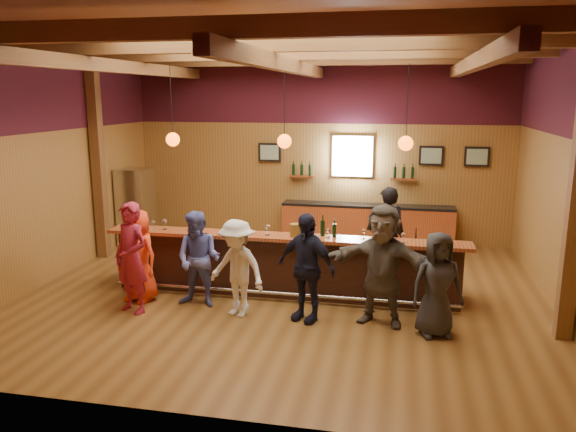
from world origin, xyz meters
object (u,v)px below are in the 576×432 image
(bartender, at_px, (387,234))
(customer_brown, at_px, (382,265))
(customer_navy, at_px, (306,267))
(customer_dark, at_px, (437,285))
(stainless_fridge, at_px, (136,207))
(bottle_a, at_px, (323,228))
(bar_counter, at_px, (287,263))
(customer_redvest, at_px, (131,258))
(customer_white, at_px, (237,268))
(customer_denim, at_px, (199,259))
(customer_orange, at_px, (138,255))
(back_bar_cabinet, at_px, (367,224))
(ice_bucket, at_px, (296,230))

(bartender, bearing_deg, customer_brown, 82.09)
(customer_navy, xyz_separation_m, customer_dark, (1.97, -0.19, -0.08))
(stainless_fridge, relative_size, bottle_a, 5.02)
(bar_counter, xyz_separation_m, customer_redvest, (-2.25, -1.46, 0.38))
(customer_white, bearing_deg, customer_denim, -178.60)
(bottle_a, bearing_deg, customer_orange, -166.06)
(bar_counter, bearing_deg, bartender, 27.70)
(back_bar_cabinet, height_order, customer_orange, customer_orange)
(back_bar_cabinet, xyz_separation_m, bottle_a, (-0.53, -3.78, 0.77))
(customer_dark, bearing_deg, bottle_a, 129.74)
(customer_orange, bearing_deg, bottle_a, 32.00)
(customer_brown, xyz_separation_m, bottle_a, (-1.05, 0.93, 0.31))
(customer_denim, distance_m, customer_navy, 1.85)
(customer_orange, xyz_separation_m, customer_denim, (1.10, -0.03, 0.01))
(customer_white, bearing_deg, customer_brown, 25.59)
(customer_redvest, bearing_deg, back_bar_cabinet, 77.62)
(bar_counter, height_order, customer_brown, customer_brown)
(customer_redvest, relative_size, customer_denim, 1.13)
(customer_denim, bearing_deg, customer_white, -15.33)
(stainless_fridge, relative_size, customer_orange, 1.13)
(customer_brown, bearing_deg, bartender, 102.03)
(back_bar_cabinet, xyz_separation_m, customer_orange, (-3.57, -4.53, 0.32))
(customer_orange, distance_m, bottle_a, 3.17)
(customer_denim, relative_size, ice_bucket, 7.51)
(ice_bucket, height_order, bottle_a, bottle_a)
(customer_denim, bearing_deg, stainless_fridge, 134.78)
(customer_redvest, xyz_separation_m, bottle_a, (2.91, 1.26, 0.34))
(stainless_fridge, bearing_deg, ice_bucket, -32.70)
(customer_redvest, xyz_separation_m, customer_brown, (3.96, 0.32, 0.03))
(customer_orange, bearing_deg, customer_dark, 12.63)
(customer_brown, bearing_deg, customer_denim, -170.51)
(bar_counter, xyz_separation_m, customer_white, (-0.55, -1.28, 0.26))
(customer_white, relative_size, bottle_a, 4.38)
(bartender, bearing_deg, bar_counter, 20.00)
(customer_denim, relative_size, customer_white, 1.03)
(ice_bucket, xyz_separation_m, bottle_a, (0.45, 0.12, 0.03))
(customer_navy, relative_size, customer_brown, 0.91)
(customer_denim, relative_size, bartender, 0.88)
(customer_dark, bearing_deg, bartender, 92.00)
(stainless_fridge, relative_size, customer_dark, 1.15)
(back_bar_cabinet, bearing_deg, customer_orange, -128.22)
(customer_navy, bearing_deg, stainless_fridge, 164.79)
(customer_dark, bearing_deg, ice_bucket, 137.58)
(customer_navy, relative_size, bottle_a, 4.79)
(customer_redvest, bearing_deg, stainless_fridge, 137.43)
(bar_counter, xyz_separation_m, bottle_a, (0.66, -0.21, 0.73))
(customer_brown, relative_size, ice_bucket, 8.78)
(customer_dark, bearing_deg, customer_white, 160.24)
(back_bar_cabinet, relative_size, stainless_fridge, 2.22)
(customer_orange, height_order, customer_redvest, customer_redvest)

